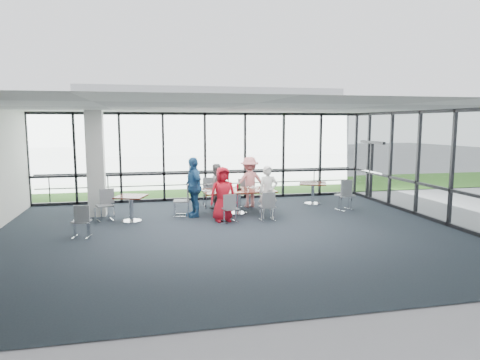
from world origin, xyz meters
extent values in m
cube|color=#1F2630|center=(0.00, 0.00, -0.01)|extent=(12.00, 10.00, 0.02)
cube|color=white|center=(0.00, 0.00, 3.20)|extent=(12.00, 10.00, 0.04)
cube|color=silver|center=(0.00, -5.00, 1.60)|extent=(12.00, 0.10, 3.20)
cube|color=white|center=(0.00, 5.00, 1.60)|extent=(12.00, 0.10, 3.20)
cube|color=white|center=(6.00, 0.00, 1.60)|extent=(0.10, 10.00, 3.20)
cube|color=black|center=(6.00, 3.75, 1.05)|extent=(0.12, 1.60, 2.10)
cube|color=silver|center=(-3.60, 3.00, 1.60)|extent=(0.50, 0.50, 3.20)
cube|color=slate|center=(0.00, 10.00, -0.02)|extent=(80.00, 70.00, 0.02)
cube|color=#2A5117|center=(0.00, 8.00, 0.01)|extent=(80.00, 5.00, 0.01)
cube|color=silver|center=(4.00, 32.00, 3.00)|extent=(24.00, 10.00, 6.00)
cylinder|color=#2D2D33|center=(0.00, 5.60, 0.50)|extent=(12.00, 0.06, 0.06)
cube|color=#3C1F12|center=(0.67, 2.36, 0.73)|extent=(2.27, 1.31, 0.04)
cylinder|color=silver|center=(0.67, 2.36, 0.35)|extent=(0.12, 0.12, 0.71)
cylinder|color=silver|center=(0.67, 2.36, 0.01)|extent=(0.56, 0.56, 0.03)
cube|color=#3C1F12|center=(-2.56, 1.94, 0.73)|extent=(1.00, 1.00, 0.04)
cylinder|color=silver|center=(-2.56, 1.94, 0.35)|extent=(0.12, 0.12, 0.71)
cube|color=#3C1F12|center=(3.56, 3.36, 0.73)|extent=(1.17, 1.17, 0.04)
cylinder|color=silver|center=(3.56, 3.36, 0.35)|extent=(0.12, 0.12, 0.71)
imported|color=red|center=(0.02, 1.43, 0.79)|extent=(0.81, 0.57, 1.58)
imported|color=silver|center=(1.40, 1.51, 0.78)|extent=(0.62, 0.48, 1.57)
imported|color=slate|center=(0.11, 3.30, 0.75)|extent=(0.77, 0.53, 1.49)
imported|color=pink|center=(1.27, 3.32, 0.85)|extent=(1.15, 0.67, 1.70)
imported|color=#275B8F|center=(-0.73, 2.23, 0.90)|extent=(0.84, 1.17, 1.81)
cylinder|color=white|center=(0.04, 1.95, 0.76)|extent=(0.27, 0.27, 0.01)
cylinder|color=white|center=(1.29, 1.97, 0.76)|extent=(0.27, 0.27, 0.01)
cylinder|color=white|center=(0.09, 2.67, 0.76)|extent=(0.27, 0.27, 0.01)
cylinder|color=white|center=(1.25, 2.70, 0.76)|extent=(0.26, 0.26, 0.01)
cylinder|color=white|center=(-0.35, 2.33, 0.76)|extent=(0.24, 0.24, 0.01)
cylinder|color=white|center=(0.42, 2.03, 0.82)|extent=(0.07, 0.07, 0.15)
cylinder|color=white|center=(0.94, 2.17, 0.82)|extent=(0.07, 0.07, 0.14)
cylinder|color=white|center=(0.77, 2.64, 0.82)|extent=(0.07, 0.07, 0.15)
cylinder|color=white|center=(-0.10, 2.18, 0.82)|extent=(0.07, 0.07, 0.14)
cube|color=silver|center=(0.57, 1.88, 0.75)|extent=(0.35, 0.29, 0.00)
cube|color=silver|center=(1.61, 2.10, 0.75)|extent=(0.35, 0.28, 0.00)
cube|color=silver|center=(0.80, 2.87, 0.75)|extent=(0.36, 0.32, 0.00)
cube|color=black|center=(0.71, 2.37, 0.77)|extent=(0.10, 0.07, 0.04)
cylinder|color=#980014|center=(0.67, 2.42, 0.84)|extent=(0.06, 0.06, 0.18)
cylinder|color=#2A7C37|center=(0.72, 2.41, 0.85)|extent=(0.05, 0.05, 0.20)
camera|label=1|loc=(-2.08, -10.52, 2.82)|focal=32.00mm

